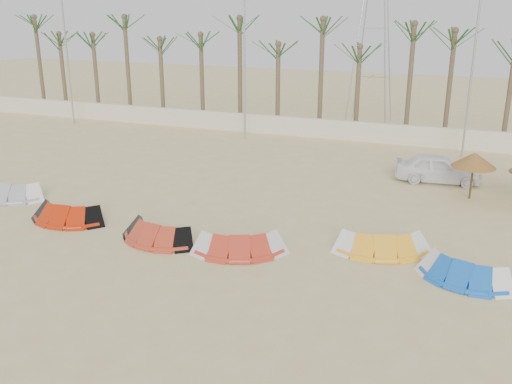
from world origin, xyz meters
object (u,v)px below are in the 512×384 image
at_px(car, 438,168).
at_px(parasol_left, 474,160).
at_px(kite_blue, 464,268).
at_px(kite_red_left, 71,211).
at_px(kite_grey, 12,189).
at_px(kite_red_mid, 160,230).
at_px(kite_orange, 384,240).
at_px(kite_red_right, 243,241).

bearing_deg(car, parasol_left, -149.57).
bearing_deg(kite_blue, parasol_left, 89.43).
xyz_separation_m(kite_red_left, kite_blue, (15.90, 0.12, -0.00)).
bearing_deg(kite_grey, kite_red_mid, -12.33).
xyz_separation_m(kite_orange, parasol_left, (2.97, 7.37, 1.49)).
bearing_deg(kite_red_left, kite_grey, 161.92).
bearing_deg(kite_orange, kite_red_left, -173.27).
relative_size(kite_red_left, parasol_left, 1.49).
bearing_deg(kite_red_mid, car, 50.05).
distance_m(kite_blue, parasol_left, 8.92).
bearing_deg(kite_red_mid, kite_grey, 167.67).
height_order(parasol_left, car, parasol_left).
bearing_deg(kite_red_right, kite_orange, 20.88).
relative_size(kite_grey, car, 0.82).
distance_m(kite_grey, kite_red_left, 4.72).
height_order(kite_grey, parasol_left, parasol_left).
bearing_deg(kite_grey, kite_blue, -3.77).
height_order(kite_orange, parasol_left, parasol_left).
distance_m(kite_red_mid, car, 15.17).
distance_m(kite_red_left, car, 18.16).
xyz_separation_m(kite_red_right, car, (6.32, 11.46, 0.31)).
xyz_separation_m(kite_red_left, kite_red_mid, (4.63, -0.53, -0.00)).
relative_size(kite_orange, parasol_left, 1.68).
bearing_deg(kite_blue, kite_red_right, -176.48).
height_order(kite_grey, kite_red_mid, same).
relative_size(kite_grey, kite_blue, 1.02).
height_order(kite_red_right, car, car).
xyz_separation_m(kite_red_right, kite_orange, (4.97, 1.90, 0.00)).
bearing_deg(kite_red_mid, kite_red_left, 173.49).
relative_size(kite_red_left, kite_red_right, 0.89).
relative_size(kite_grey, kite_red_mid, 1.05).
distance_m(kite_red_left, kite_red_mid, 4.66).
height_order(kite_red_right, kite_blue, same).
bearing_deg(kite_orange, kite_red_right, -159.12).
xyz_separation_m(parasol_left, car, (-1.62, 2.19, -1.18)).
relative_size(kite_grey, kite_red_right, 0.93).
xyz_separation_m(kite_red_right, parasol_left, (7.95, 9.27, 1.49)).
height_order(kite_red_left, car, car).
relative_size(kite_red_left, kite_red_mid, 1.00).
distance_m(kite_red_left, kite_orange, 13.11).
bearing_deg(kite_red_mid, kite_blue, 3.30).
bearing_deg(car, kite_orange, 165.83).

